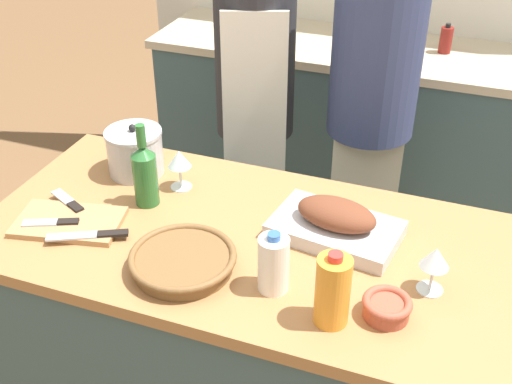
{
  "coord_description": "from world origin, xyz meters",
  "views": [
    {
      "loc": [
        0.56,
        -1.39,
        2.02
      ],
      "look_at": [
        0.0,
        0.12,
        0.98
      ],
      "focal_mm": 45.0,
      "sensor_mm": 36.0,
      "label": 1
    }
  ],
  "objects_px": {
    "wine_glass_left": "(179,161)",
    "person_cook_aproned": "(255,104)",
    "mixing_bowl": "(387,307)",
    "condiment_bottle_short": "(446,40)",
    "cutting_board": "(69,222)",
    "condiment_bottle_extra": "(368,23)",
    "roasting_pan": "(336,223)",
    "person_cook_guest": "(372,99)",
    "wine_bottle_green": "(145,173)",
    "knife_paring": "(68,201)",
    "wicker_basket": "(183,260)",
    "knife_chef": "(90,235)",
    "juice_jug": "(333,290)",
    "stock_pot": "(135,152)",
    "wine_glass_right": "(435,260)",
    "milk_jug": "(273,264)",
    "condiment_bottle_tall": "(279,16)",
    "knife_bread": "(53,222)"
  },
  "relations": [
    {
      "from": "roasting_pan",
      "to": "wine_glass_right",
      "type": "height_order",
      "value": "wine_glass_right"
    },
    {
      "from": "roasting_pan",
      "to": "wine_glass_left",
      "type": "xyz_separation_m",
      "value": [
        -0.53,
        0.08,
        0.06
      ]
    },
    {
      "from": "mixing_bowl",
      "to": "wine_glass_right",
      "type": "bearing_deg",
      "value": 56.76
    },
    {
      "from": "wine_glass_right",
      "to": "knife_bread",
      "type": "bearing_deg",
      "value": -174.13
    },
    {
      "from": "wicker_basket",
      "to": "person_cook_aproned",
      "type": "distance_m",
      "value": 1.08
    },
    {
      "from": "stock_pot",
      "to": "wine_glass_right",
      "type": "bearing_deg",
      "value": -14.55
    },
    {
      "from": "knife_chef",
      "to": "person_cook_guest",
      "type": "distance_m",
      "value": 1.21
    },
    {
      "from": "wine_bottle_green",
      "to": "knife_paring",
      "type": "height_order",
      "value": "wine_bottle_green"
    },
    {
      "from": "milk_jug",
      "to": "knife_paring",
      "type": "height_order",
      "value": "milk_jug"
    },
    {
      "from": "juice_jug",
      "to": "person_cook_aproned",
      "type": "distance_m",
      "value": 1.27
    },
    {
      "from": "wicker_basket",
      "to": "condiment_bottle_short",
      "type": "height_order",
      "value": "condiment_bottle_short"
    },
    {
      "from": "condiment_bottle_tall",
      "to": "cutting_board",
      "type": "bearing_deg",
      "value": -92.58
    },
    {
      "from": "wicker_basket",
      "to": "knife_chef",
      "type": "xyz_separation_m",
      "value": [
        -0.3,
        0.02,
        -0.01
      ]
    },
    {
      "from": "roasting_pan",
      "to": "condiment_bottle_extra",
      "type": "xyz_separation_m",
      "value": [
        -0.24,
        1.54,
        0.09
      ]
    },
    {
      "from": "condiment_bottle_short",
      "to": "condiment_bottle_tall",
      "type": "bearing_deg",
      "value": -175.87
    },
    {
      "from": "roasting_pan",
      "to": "person_cook_guest",
      "type": "xyz_separation_m",
      "value": [
        -0.06,
        0.79,
        0.04
      ]
    },
    {
      "from": "condiment_bottle_extra",
      "to": "knife_bread",
      "type": "bearing_deg",
      "value": -106.88
    },
    {
      "from": "roasting_pan",
      "to": "knife_bread",
      "type": "relative_size",
      "value": 2.41
    },
    {
      "from": "stock_pot",
      "to": "juice_jug",
      "type": "height_order",
      "value": "juice_jug"
    },
    {
      "from": "mixing_bowl",
      "to": "juice_jug",
      "type": "height_order",
      "value": "juice_jug"
    },
    {
      "from": "stock_pot",
      "to": "person_cook_aproned",
      "type": "bearing_deg",
      "value": 74.53
    },
    {
      "from": "juice_jug",
      "to": "wine_bottle_green",
      "type": "relative_size",
      "value": 0.76
    },
    {
      "from": "wine_bottle_green",
      "to": "wine_glass_left",
      "type": "xyz_separation_m",
      "value": [
        0.06,
        0.12,
        -0.01
      ]
    },
    {
      "from": "wine_glass_left",
      "to": "roasting_pan",
      "type": "bearing_deg",
      "value": -8.77
    },
    {
      "from": "wicker_basket",
      "to": "condiment_bottle_extra",
      "type": "height_order",
      "value": "condiment_bottle_extra"
    },
    {
      "from": "knife_chef",
      "to": "person_cook_guest",
      "type": "bearing_deg",
      "value": 60.91
    },
    {
      "from": "condiment_bottle_short",
      "to": "knife_paring",
      "type": "bearing_deg",
      "value": -119.02
    },
    {
      "from": "cutting_board",
      "to": "milk_jug",
      "type": "height_order",
      "value": "milk_jug"
    },
    {
      "from": "mixing_bowl",
      "to": "condiment_bottle_short",
      "type": "bearing_deg",
      "value": 92.29
    },
    {
      "from": "condiment_bottle_short",
      "to": "stock_pot",
      "type": "bearing_deg",
      "value": -120.61
    },
    {
      "from": "wine_bottle_green",
      "to": "wine_glass_left",
      "type": "relative_size",
      "value": 2.0
    },
    {
      "from": "roasting_pan",
      "to": "wine_glass_right",
      "type": "xyz_separation_m",
      "value": [
        0.29,
        -0.14,
        0.06
      ]
    },
    {
      "from": "condiment_bottle_short",
      "to": "person_cook_aproned",
      "type": "bearing_deg",
      "value": -130.63
    },
    {
      "from": "wine_glass_right",
      "to": "cutting_board",
      "type": "bearing_deg",
      "value": -175.62
    },
    {
      "from": "cutting_board",
      "to": "condiment_bottle_extra",
      "type": "xyz_separation_m",
      "value": [
        0.51,
        1.76,
        0.12
      ]
    },
    {
      "from": "wine_glass_right",
      "to": "condiment_bottle_short",
      "type": "relative_size",
      "value": 0.97
    },
    {
      "from": "person_cook_guest",
      "to": "wine_glass_left",
      "type": "bearing_deg",
      "value": -136.57
    },
    {
      "from": "knife_bread",
      "to": "condiment_bottle_tall",
      "type": "bearing_deg",
      "value": 86.39
    },
    {
      "from": "knife_paring",
      "to": "juice_jug",
      "type": "bearing_deg",
      "value": -12.58
    },
    {
      "from": "cutting_board",
      "to": "wine_glass_left",
      "type": "xyz_separation_m",
      "value": [
        0.22,
        0.3,
        0.09
      ]
    },
    {
      "from": "cutting_board",
      "to": "condiment_bottle_short",
      "type": "distance_m",
      "value": 1.98
    },
    {
      "from": "condiment_bottle_short",
      "to": "person_cook_guest",
      "type": "xyz_separation_m",
      "value": [
        -0.19,
        -0.76,
        -0.0
      ]
    },
    {
      "from": "roasting_pan",
      "to": "knife_paring",
      "type": "xyz_separation_m",
      "value": [
        -0.81,
        -0.14,
        -0.02
      ]
    },
    {
      "from": "mixing_bowl",
      "to": "stock_pot",
      "type": "bearing_deg",
      "value": 156.61
    },
    {
      "from": "wine_glass_left",
      "to": "person_cook_aproned",
      "type": "distance_m",
      "value": 0.7
    },
    {
      "from": "stock_pot",
      "to": "wine_glass_left",
      "type": "height_order",
      "value": "stock_pot"
    },
    {
      "from": "juice_jug",
      "to": "condiment_bottle_short",
      "type": "distance_m",
      "value": 1.89
    },
    {
      "from": "milk_jug",
      "to": "condiment_bottle_tall",
      "type": "xyz_separation_m",
      "value": [
        -0.58,
        1.76,
        0.05
      ]
    },
    {
      "from": "wine_glass_right",
      "to": "condiment_bottle_short",
      "type": "distance_m",
      "value": 1.7
    },
    {
      "from": "juice_jug",
      "to": "person_cook_guest",
      "type": "bearing_deg",
      "value": 96.99
    }
  ]
}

